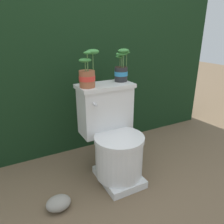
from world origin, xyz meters
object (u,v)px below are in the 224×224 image
at_px(toilet, 113,138).
at_px(potted_plant_left, 87,74).
at_px(potted_plant_midleft, 121,69).
at_px(garden_stone, 58,203).

distance_m(toilet, potted_plant_left, 0.52).
height_order(potted_plant_midleft, garden_stone, potted_plant_midleft).
height_order(potted_plant_left, garden_stone, potted_plant_left).
height_order(toilet, potted_plant_midleft, potted_plant_midleft).
bearing_deg(garden_stone, potted_plant_midleft, 26.06).
relative_size(toilet, potted_plant_left, 2.77).
bearing_deg(potted_plant_midleft, toilet, -134.80).
height_order(toilet, potted_plant_left, potted_plant_left).
relative_size(toilet, garden_stone, 4.44).
bearing_deg(toilet, potted_plant_midleft, 45.20).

